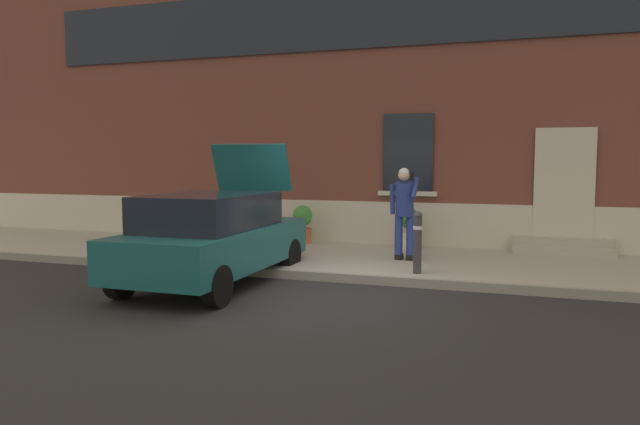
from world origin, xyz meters
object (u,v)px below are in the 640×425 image
object	(u,v)px
hatchback_car_teal	(214,236)
planter_terracotta	(303,223)
planter_charcoal	(204,220)
person_on_phone	(404,208)
planter_cream	(410,227)
bollard_near_person	(418,240)

from	to	relation	value
hatchback_car_teal	planter_terracotta	distance (m)	3.99
planter_charcoal	hatchback_car_teal	bearing A→B (deg)	-58.45
hatchback_car_teal	person_on_phone	bearing A→B (deg)	41.76
planter_charcoal	planter_terracotta	xyz separation A→B (m)	(2.44, 0.16, 0.00)
person_on_phone	planter_cream	distance (m)	1.66
person_on_phone	planter_terracotta	xyz separation A→B (m)	(-2.61, 1.57, -0.54)
person_on_phone	planter_charcoal	distance (m)	5.27
planter_charcoal	planter_terracotta	world-z (taller)	same
person_on_phone	hatchback_car_teal	bearing A→B (deg)	-152.64
bollard_near_person	planter_charcoal	bearing A→B (deg)	154.54
bollard_near_person	planter_terracotta	distance (m)	4.13
bollard_near_person	planter_terracotta	world-z (taller)	bollard_near_person
bollard_near_person	planter_cream	bearing A→B (deg)	102.51
planter_charcoal	planter_cream	world-z (taller)	same
hatchback_car_teal	bollard_near_person	xyz separation A→B (m)	(3.15, 1.21, -0.09)
planter_terracotta	bollard_near_person	bearing A→B (deg)	-42.24
hatchback_car_teal	planter_terracotta	world-z (taller)	hatchback_car_teal
person_on_phone	planter_terracotta	world-z (taller)	person_on_phone
planter_terracotta	hatchback_car_teal	bearing A→B (deg)	-91.35
bollard_near_person	planter_charcoal	size ratio (longest dim) A/B	1.22
person_on_phone	planter_terracotta	bearing A→B (deg)	134.45
bollard_near_person	planter_charcoal	xyz separation A→B (m)	(-5.50, 2.62, -0.11)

